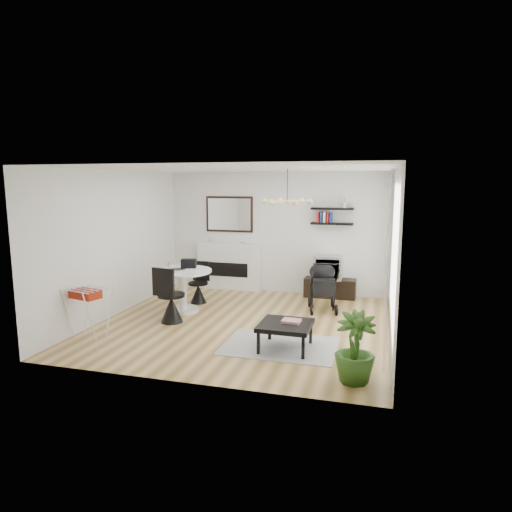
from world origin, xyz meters
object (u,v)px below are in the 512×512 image
(potted_plant, at_px, (355,348))
(drying_rack, at_px, (89,312))
(dining_table, at_px, (183,284))
(tv_console, at_px, (330,288))
(fireplace, at_px, (229,260))
(stroller, at_px, (322,288))
(coffee_table, at_px, (286,326))
(crt_tv, at_px, (328,267))

(potted_plant, bearing_deg, drying_rack, 172.68)
(dining_table, distance_m, drying_rack, 1.97)
(tv_console, distance_m, potted_plant, 4.28)
(fireplace, relative_size, stroller, 2.10)
(stroller, xyz_separation_m, potted_plant, (0.81, -3.16, 0.01))
(fireplace, relative_size, dining_table, 1.93)
(fireplace, height_order, coffee_table, fireplace)
(stroller, distance_m, potted_plant, 3.26)
(tv_console, relative_size, potted_plant, 1.23)
(dining_table, xyz_separation_m, coffee_table, (2.32, -1.45, -0.18))
(stroller, relative_size, coffee_table, 1.33)
(drying_rack, relative_size, potted_plant, 0.91)
(drying_rack, height_order, potted_plant, potted_plant)
(fireplace, xyz_separation_m, coffee_table, (2.07, -3.45, -0.33))
(tv_console, distance_m, coffee_table, 3.34)
(coffee_table, bearing_deg, potted_plant, -39.60)
(dining_table, relative_size, stroller, 1.09)
(drying_rack, bearing_deg, potted_plant, 6.79)
(tv_console, relative_size, stroller, 1.07)
(coffee_table, bearing_deg, fireplace, 120.98)
(crt_tv, height_order, coffee_table, crt_tv)
(coffee_table, xyz_separation_m, potted_plant, (1.06, -0.88, 0.09))
(tv_console, bearing_deg, stroller, -91.71)
(drying_rack, distance_m, coffee_table, 3.16)
(crt_tv, distance_m, stroller, 1.07)
(drying_rack, bearing_deg, crt_tv, 61.34)
(fireplace, relative_size, tv_console, 1.97)
(drying_rack, height_order, coffee_table, drying_rack)
(dining_table, xyz_separation_m, drying_rack, (-0.82, -1.79, -0.11))
(dining_table, bearing_deg, drying_rack, -114.66)
(fireplace, relative_size, potted_plant, 2.41)
(coffee_table, bearing_deg, stroller, 83.66)
(crt_tv, distance_m, dining_table, 3.18)
(fireplace, relative_size, drying_rack, 2.64)
(crt_tv, xyz_separation_m, drying_rack, (-3.39, -3.66, -0.24))
(dining_table, relative_size, coffee_table, 1.45)
(drying_rack, bearing_deg, coffee_table, 20.28)
(fireplace, distance_m, potted_plant, 5.35)
(coffee_table, distance_m, potted_plant, 1.38)
(crt_tv, bearing_deg, coffee_table, -94.17)
(fireplace, xyz_separation_m, stroller, (2.32, -1.17, -0.24))
(fireplace, height_order, crt_tv, fireplace)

